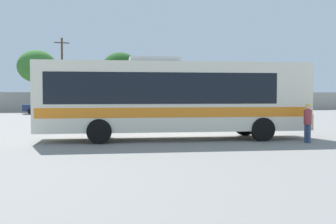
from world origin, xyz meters
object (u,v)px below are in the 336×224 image
parked_car_leftmost_dark_blue (46,106)px  coach_bus_cream_orange (171,96)px  parked_car_third_dark_blue (154,105)px  roadside_tree_midleft (37,66)px  attendant_by_bus_door (308,121)px  parked_car_second_grey (101,106)px  roadside_tree_midright (120,68)px  utility_pole_near (62,73)px

parked_car_leftmost_dark_blue → coach_bus_cream_orange: bearing=-73.7°
parked_car_third_dark_blue → roadside_tree_midleft: roadside_tree_midleft is taller
roadside_tree_midleft → attendant_by_bus_door: bearing=-68.1°
coach_bus_cream_orange → roadside_tree_midleft: (-9.28, 34.21, 3.41)m
coach_bus_cream_orange → parked_car_second_grey: 26.27m
roadside_tree_midright → parked_car_second_grey: bearing=-107.4°
attendant_by_bus_door → roadside_tree_midright: 38.49m
attendant_by_bus_door → roadside_tree_midright: (-4.44, 37.98, 4.43)m
utility_pole_near → parked_car_third_dark_blue: bearing=-36.4°
utility_pole_near → parked_car_leftmost_dark_blue: bearing=-99.3°
parked_car_third_dark_blue → attendant_by_bus_door: bearing=-86.9°
parked_car_leftmost_dark_blue → parked_car_second_grey: 5.67m
attendant_by_bus_door → parked_car_third_dark_blue: 29.31m
coach_bus_cream_orange → attendant_by_bus_door: coach_bus_cream_orange is taller
roadside_tree_midright → coach_bus_cream_orange: bearing=-91.6°
attendant_by_bus_door → parked_car_second_grey: (-7.38, 28.59, -0.17)m
parked_car_leftmost_dark_blue → parked_car_second_grey: size_ratio=1.03×
attendant_by_bus_door → roadside_tree_midleft: (-14.69, 36.64, 4.45)m
attendant_by_bus_door → parked_car_third_dark_blue: bearing=93.1°
parked_car_third_dark_blue → roadside_tree_midleft: bearing=150.7°
parked_car_second_grey → coach_bus_cream_orange: bearing=-85.7°
parked_car_second_grey → roadside_tree_midleft: (-7.32, 8.05, 4.63)m
parked_car_second_grey → roadside_tree_midleft: bearing=132.3°
parked_car_third_dark_blue → roadside_tree_midright: 10.25m
parked_car_third_dark_blue → roadside_tree_midleft: 15.74m
coach_bus_cream_orange → parked_car_leftmost_dark_blue: 27.27m
parked_car_third_dark_blue → roadside_tree_midright: bearing=108.2°
attendant_by_bus_door → parked_car_second_grey: 29.53m
coach_bus_cream_orange → parked_car_third_dark_blue: (3.84, 26.84, -1.19)m
coach_bus_cream_orange → attendant_by_bus_door: bearing=-24.1°
utility_pole_near → roadside_tree_midleft: size_ratio=1.21×
coach_bus_cream_orange → utility_pole_near: utility_pole_near is taller
utility_pole_near → roadside_tree_midright: 7.41m
attendant_by_bus_door → utility_pole_near: bearing=107.7°
roadside_tree_midleft → coach_bus_cream_orange: bearing=-74.8°
parked_car_leftmost_dark_blue → attendant_by_bus_door: bearing=-65.5°
parked_car_leftmost_dark_blue → roadside_tree_midright: bearing=47.5°
parked_car_leftmost_dark_blue → roadside_tree_midleft: 9.42m
roadside_tree_midleft → parked_car_third_dark_blue: bearing=-29.3°
attendant_by_bus_door → parked_car_second_grey: size_ratio=0.37×
parked_car_leftmost_dark_blue → roadside_tree_midleft: size_ratio=0.62×
parked_car_second_grey → parked_car_leftmost_dark_blue: bearing=-179.9°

